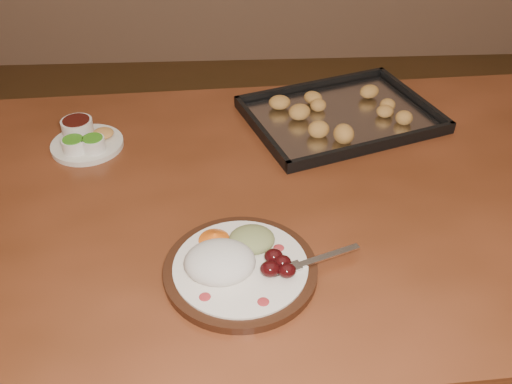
{
  "coord_description": "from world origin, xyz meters",
  "views": [
    {
      "loc": [
        -0.17,
        -1.12,
        1.44
      ],
      "look_at": [
        -0.13,
        -0.25,
        0.77
      ],
      "focal_mm": 40.0,
      "sensor_mm": 36.0,
      "label": 1
    }
  ],
  "objects": [
    {
      "name": "dining_table",
      "position": [
        -0.12,
        -0.23,
        0.65
      ],
      "size": [
        1.55,
        0.98,
        0.75
      ],
      "rotation": [
        0.0,
        0.0,
        0.05
      ],
      "color": "brown",
      "rests_on": "ground"
    },
    {
      "name": "baking_tray",
      "position": [
        0.09,
        0.04,
        0.76
      ],
      "size": [
        0.5,
        0.43,
        0.04
      ],
      "rotation": [
        0.0,
        0.0,
        0.34
      ],
      "color": "black",
      "rests_on": "dining_table"
    },
    {
      "name": "ground",
      "position": [
        0.0,
        0.0,
        0.0
      ],
      "size": [
        4.0,
        4.0,
        0.0
      ],
      "primitive_type": "plane",
      "color": "#55371D",
      "rests_on": "ground"
    },
    {
      "name": "dinner_plate",
      "position": [
        -0.17,
        -0.44,
        0.77
      ],
      "size": [
        0.33,
        0.26,
        0.06
      ],
      "rotation": [
        0.0,
        0.0,
        -0.01
      ],
      "color": "black",
      "rests_on": "dining_table"
    },
    {
      "name": "condiment_saucer",
      "position": [
        -0.49,
        -0.04,
        0.77
      ],
      "size": [
        0.16,
        0.16,
        0.05
      ],
      "rotation": [
        0.0,
        0.0,
        0.37
      ],
      "color": "silver",
      "rests_on": "dining_table"
    }
  ]
}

